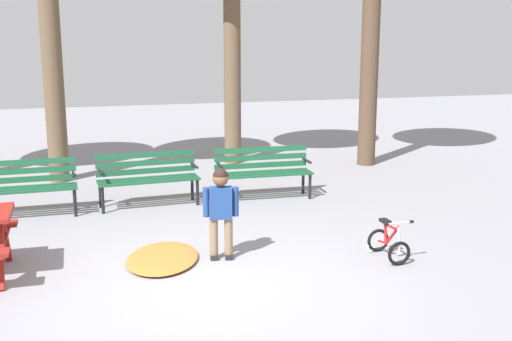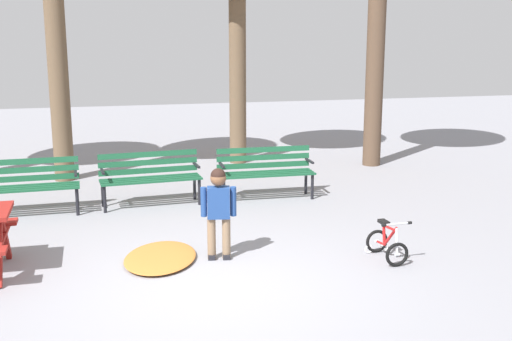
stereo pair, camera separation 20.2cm
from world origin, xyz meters
name	(u,v)px [view 1 (the left image)]	position (x,y,z in m)	size (l,w,h in m)	color
ground	(210,287)	(0.00, 0.00, 0.00)	(36.00, 36.00, 0.00)	gray
park_bench_far_left	(22,183)	(-2.19, 3.46, 0.51)	(1.61, 0.50, 0.85)	#195133
park_bench_left	(148,174)	(-0.30, 3.59, 0.51)	(1.63, 0.57, 0.85)	#195133
park_bench_right	(263,168)	(1.61, 3.55, 0.51)	(1.61, 0.48, 0.85)	#195133
child_standing	(221,206)	(0.31, 0.84, 0.68)	(0.43, 0.20, 1.14)	#7F664C
kids_bicycle	(388,243)	(2.31, 0.32, 0.20)	(0.39, 0.57, 0.54)	black
leaf_pile	(162,258)	(-0.41, 0.96, 0.04)	(1.24, 0.87, 0.07)	#B26B2D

